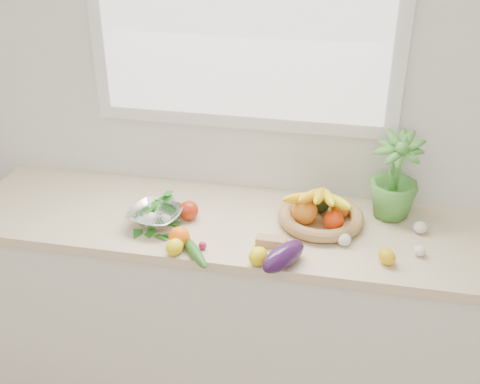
% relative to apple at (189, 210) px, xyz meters
% --- Properties ---
extents(back_wall, '(4.50, 0.02, 2.70)m').
position_rel_apple_xyz_m(back_wall, '(0.17, 0.32, 0.41)').
color(back_wall, white).
rests_on(back_wall, ground).
extents(counter_cabinet, '(2.20, 0.58, 0.86)m').
position_rel_apple_xyz_m(counter_cabinet, '(0.17, 0.02, -0.51)').
color(counter_cabinet, silver).
rests_on(counter_cabinet, ground).
extents(countertop, '(2.24, 0.62, 0.04)m').
position_rel_apple_xyz_m(countertop, '(0.17, 0.02, -0.06)').
color(countertop, beige).
rests_on(countertop, counter_cabinet).
extents(orange_loose, '(0.11, 0.11, 0.08)m').
position_rel_apple_xyz_m(orange_loose, '(0.02, -0.20, 0.00)').
color(orange_loose, '#FF6808').
rests_on(orange_loose, countertop).
extents(lemon_a, '(0.08, 0.09, 0.06)m').
position_rel_apple_xyz_m(lemon_a, '(0.02, -0.26, -0.01)').
color(lemon_a, yellow).
rests_on(lemon_a, countertop).
extents(lemon_b, '(0.09, 0.10, 0.07)m').
position_rel_apple_xyz_m(lemon_b, '(0.34, -0.26, -0.01)').
color(lemon_b, yellow).
rests_on(lemon_b, countertop).
extents(lemon_c, '(0.09, 0.09, 0.06)m').
position_rel_apple_xyz_m(lemon_c, '(0.80, -0.16, -0.01)').
color(lemon_c, '#E1AA0C').
rests_on(lemon_c, countertop).
extents(apple, '(0.10, 0.10, 0.08)m').
position_rel_apple_xyz_m(apple, '(0.00, 0.00, 0.00)').
color(apple, '#AD290D').
rests_on(apple, countertop).
extents(ginger, '(0.12, 0.05, 0.04)m').
position_rel_apple_xyz_m(ginger, '(0.37, -0.13, -0.02)').
color(ginger, tan).
rests_on(ginger, countertop).
extents(garlic_a, '(0.06, 0.06, 0.05)m').
position_rel_apple_xyz_m(garlic_a, '(0.64, -0.07, -0.02)').
color(garlic_a, silver).
rests_on(garlic_a, countertop).
extents(garlic_b, '(0.08, 0.08, 0.05)m').
position_rel_apple_xyz_m(garlic_b, '(0.94, 0.08, -0.02)').
color(garlic_b, silver).
rests_on(garlic_b, countertop).
extents(garlic_c, '(0.06, 0.06, 0.04)m').
position_rel_apple_xyz_m(garlic_c, '(0.93, -0.08, -0.02)').
color(garlic_c, silver).
rests_on(garlic_c, countertop).
extents(eggplant, '(0.19, 0.23, 0.09)m').
position_rel_apple_xyz_m(eggplant, '(0.43, -0.25, 0.00)').
color(eggplant, '#2F103D').
rests_on(eggplant, countertop).
extents(cucumber, '(0.17, 0.21, 0.04)m').
position_rel_apple_xyz_m(cucumber, '(0.09, -0.26, -0.02)').
color(cucumber, '#295D1B').
rests_on(cucumber, countertop).
extents(radish, '(0.03, 0.03, 0.03)m').
position_rel_apple_xyz_m(radish, '(0.11, -0.20, -0.03)').
color(radish, '#B8174A').
rests_on(radish, countertop).
extents(potted_herb, '(0.24, 0.24, 0.36)m').
position_rel_apple_xyz_m(potted_herb, '(0.82, 0.19, 0.15)').
color(potted_herb, '#479034').
rests_on(potted_herb, countertop).
extents(fruit_basket, '(0.38, 0.38, 0.18)m').
position_rel_apple_xyz_m(fruit_basket, '(0.54, 0.08, 0.01)').
color(fruit_basket, tan).
rests_on(fruit_basket, countertop).
extents(colander_with_spinach, '(0.25, 0.25, 0.12)m').
position_rel_apple_xyz_m(colander_with_spinach, '(-0.12, -0.07, 0.02)').
color(colander_with_spinach, silver).
rests_on(colander_with_spinach, countertop).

